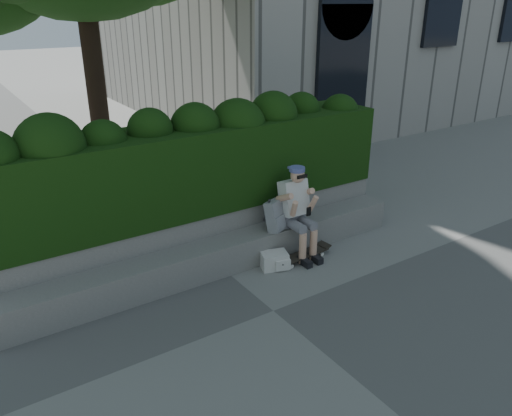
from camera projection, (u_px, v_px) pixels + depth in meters
ground at (273, 311)px, 6.21m from camera, size 80.00×80.00×0.00m
bench_ledge at (223, 255)px, 7.09m from camera, size 6.00×0.45×0.45m
planter_wall at (207, 234)px, 7.40m from camera, size 6.00×0.50×0.75m
hedge at (197, 167)px, 7.20m from camera, size 6.00×1.00×1.20m
person at (296, 208)px, 7.33m from camera, size 0.40×0.76×1.38m
skateboard at (303, 255)px, 7.41m from camera, size 0.89×0.28×0.09m
backpack_plaid at (276, 216)px, 7.27m from camera, size 0.35×0.27×0.45m
backpack_ground at (274, 260)px, 7.17m from camera, size 0.44×0.37×0.24m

